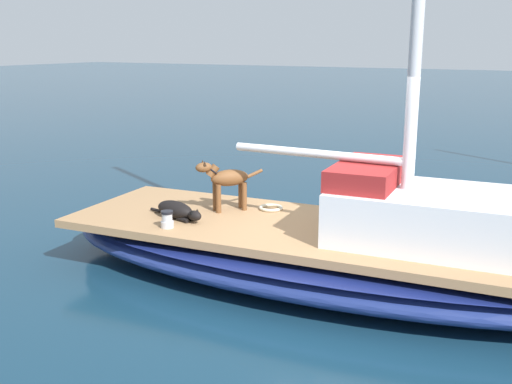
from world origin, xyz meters
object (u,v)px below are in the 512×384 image
(sailboat_main, at_px, (328,255))
(deck_winch, at_px, (167,220))
(dog_black, at_px, (177,210))
(coiled_rope, at_px, (271,208))
(dog_brown, at_px, (226,180))

(sailboat_main, height_order, deck_winch, deck_winch)
(dog_black, height_order, deck_winch, dog_black)
(sailboat_main, xyz_separation_m, coiled_rope, (-0.48, -1.04, 0.35))
(dog_brown, relative_size, coiled_rope, 2.39)
(dog_black, bearing_deg, sailboat_main, 104.32)
(sailboat_main, relative_size, dog_black, 7.85)
(sailboat_main, distance_m, coiled_rope, 1.19)
(dog_brown, bearing_deg, coiled_rope, 124.34)
(coiled_rope, bearing_deg, dog_brown, -55.66)
(dog_black, bearing_deg, deck_winch, 19.12)
(dog_brown, distance_m, deck_winch, 1.08)
(sailboat_main, xyz_separation_m, dog_black, (0.48, -1.89, 0.43))
(coiled_rope, bearing_deg, sailboat_main, 65.15)
(dog_black, height_order, coiled_rope, dog_black)
(sailboat_main, relative_size, coiled_rope, 22.90)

